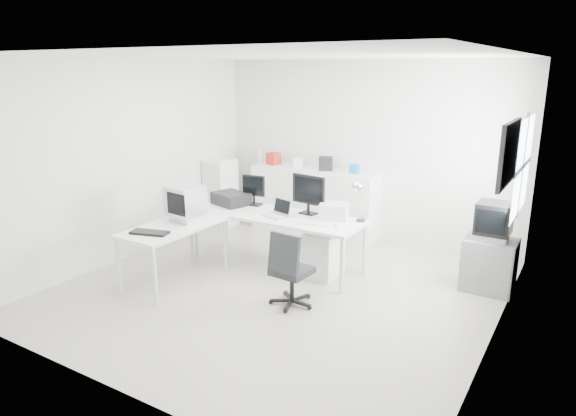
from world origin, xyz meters
The scene contains 30 objects.
floor centered at (0.00, 0.00, 0.00)m, with size 5.00×5.00×0.01m, color silver.
ceiling centered at (0.00, 0.00, 2.80)m, with size 5.00×5.00×0.01m, color white.
back_wall centered at (0.00, 2.50, 1.40)m, with size 5.00×0.02×2.80m, color silver.
left_wall centered at (-2.50, 0.00, 1.40)m, with size 0.02×5.00×2.80m, color silver.
right_wall centered at (2.50, 0.00, 1.40)m, with size 0.02×5.00×2.80m, color silver.
window centered at (2.48, 1.20, 1.60)m, with size 0.02×1.20×1.10m, color white, non-canonical shape.
wall_picture centered at (2.47, 0.10, 1.90)m, with size 0.04×0.90×0.60m, color black, non-canonical shape.
main_desk centered at (-0.43, 0.62, 0.38)m, with size 2.40×0.80×0.75m, color silver, non-canonical shape.
side_desk centered at (-1.28, -0.48, 0.38)m, with size 0.70×1.40×0.75m, color silver, non-canonical shape.
drawer_pedestal centered at (0.27, 0.67, 0.30)m, with size 0.40×0.50×0.60m, color silver.
inkjet_printer centered at (-1.28, 0.72, 0.84)m, with size 0.50×0.39×0.18m, color black.
lcd_monitor_small centered at (-0.98, 0.87, 0.97)m, with size 0.35×0.20×0.44m, color black, non-canonical shape.
lcd_monitor_large centered at (-0.08, 0.87, 1.02)m, with size 0.52×0.21×0.54m, color black, non-canonical shape.
laptop centered at (-0.38, 0.52, 0.86)m, with size 0.33×0.34×0.22m, color #B7B7BA, non-canonical shape.
white_keyboard centered at (0.22, 0.47, 0.76)m, with size 0.41×0.13×0.02m, color silver.
white_mouse centered at (0.52, 0.52, 0.78)m, with size 0.06×0.06×0.06m, color silver.
laser_printer centered at (0.32, 0.84, 0.85)m, with size 0.36×0.31×0.21m, color silver.
desk_lamp centered at (0.67, 0.92, 1.01)m, with size 0.17×0.17×0.51m, color silver, non-canonical shape.
crt_monitor centered at (-1.28, -0.23, 0.97)m, with size 0.38×0.38×0.44m, color #B7B7BA, non-canonical shape.
black_keyboard centered at (-1.28, -0.88, 0.77)m, with size 0.46×0.18×0.03m, color black.
office_chair centered at (0.35, -0.30, 0.46)m, with size 0.53×0.53×0.92m, color #26272B, non-canonical shape.
tv_cabinet centered at (2.22, 1.32, 0.33)m, with size 0.60×0.49×0.66m, color slate.
crt_tv centered at (2.22, 1.32, 0.88)m, with size 0.50×0.48×0.45m, color black, non-canonical shape.
sideboard centered at (-0.73, 2.24, 0.54)m, with size 2.16×0.54×1.08m, color silver.
clutter_box_a centered at (-1.53, 2.24, 1.18)m, with size 0.20×0.18×0.20m, color #A22A17.
clutter_box_b centered at (-1.03, 2.24, 1.16)m, with size 0.15×0.13×0.15m, color silver.
clutter_box_c centered at (-0.53, 2.24, 1.19)m, with size 0.22×0.20×0.22m, color black.
clutter_box_d centered at (-0.03, 2.24, 1.15)m, with size 0.14×0.12×0.14m, color #1963B0.
clutter_bottle centered at (-1.83, 2.28, 1.19)m, with size 0.07×0.07×0.22m, color silver.
filing_cabinet centered at (-2.28, 1.73, 0.58)m, with size 0.41×0.49×1.17m, color silver.
Camera 1 is at (3.17, -5.01, 2.67)m, focal length 32.00 mm.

